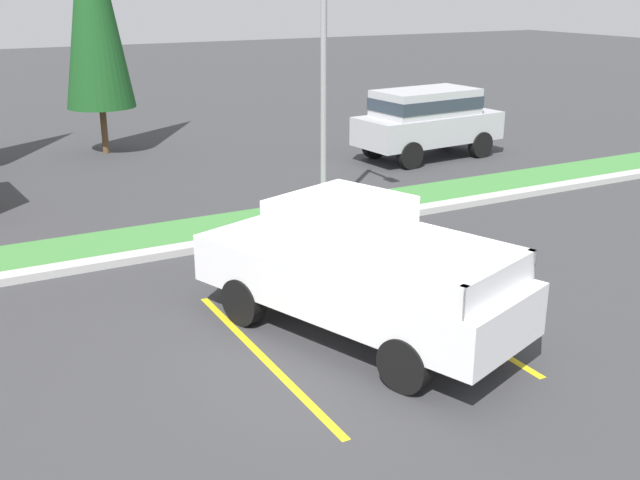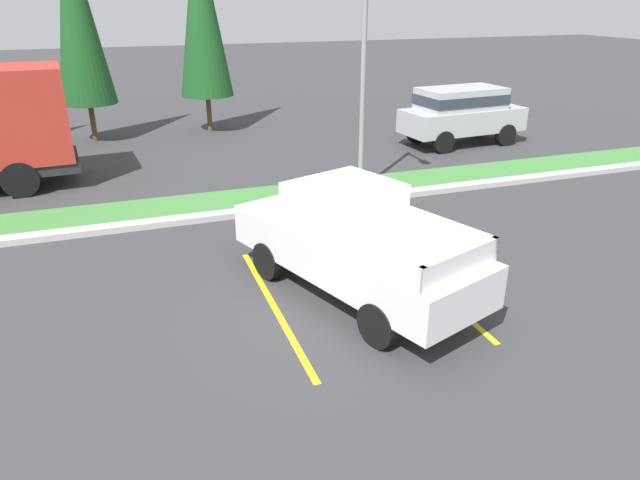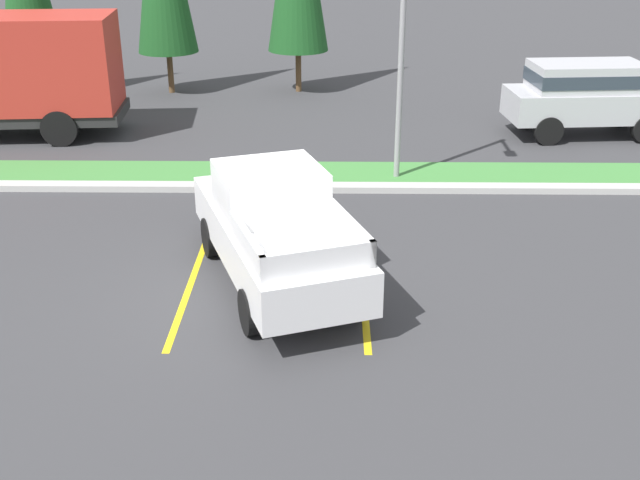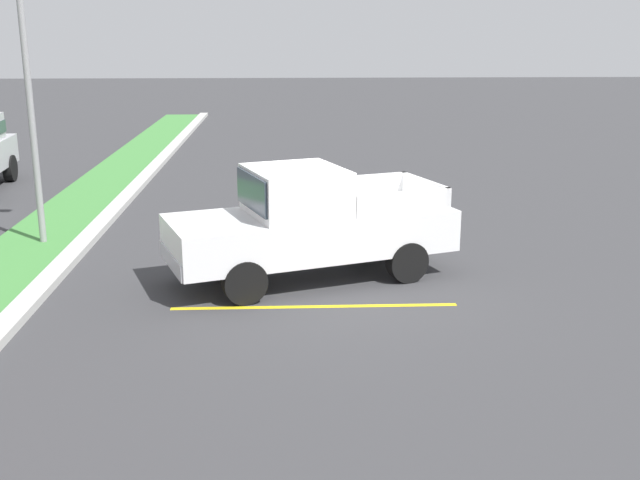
# 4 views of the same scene
# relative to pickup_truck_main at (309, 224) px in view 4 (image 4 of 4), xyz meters

# --- Properties ---
(ground_plane) EXTENTS (120.00, 120.00, 0.00)m
(ground_plane) POSITION_rel_pickup_truck_main_xyz_m (-0.03, -0.24, -1.04)
(ground_plane) COLOR #38383A
(parking_line_near) EXTENTS (0.12, 4.80, 0.01)m
(parking_line_near) POSITION_rel_pickup_truck_main_xyz_m (-1.53, -0.05, -1.04)
(parking_line_near) COLOR yellow
(parking_line_near) RESTS_ON ground
(parking_line_far) EXTENTS (0.12, 4.80, 0.01)m
(parking_line_far) POSITION_rel_pickup_truck_main_xyz_m (1.57, -0.05, -1.04)
(parking_line_far) COLOR yellow
(parking_line_far) RESTS_ON ground
(curb_strip) EXTENTS (56.00, 0.40, 0.15)m
(curb_strip) POSITION_rel_pickup_truck_main_xyz_m (-0.03, 4.76, -0.97)
(curb_strip) COLOR #B2B2AD
(curb_strip) RESTS_ON ground
(pickup_truck_main) EXTENTS (3.54, 5.55, 2.10)m
(pickup_truck_main) POSITION_rel_pickup_truck_main_xyz_m (0.00, 0.00, 0.00)
(pickup_truck_main) COLOR black
(pickup_truck_main) RESTS_ON ground
(street_light) EXTENTS (0.24, 1.49, 6.13)m
(street_light) POSITION_rel_pickup_truck_main_xyz_m (2.61, 5.49, 2.56)
(street_light) COLOR gray
(street_light) RESTS_ON ground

